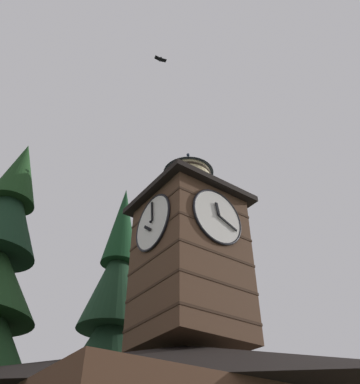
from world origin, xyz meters
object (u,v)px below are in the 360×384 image
object	(u,v)px
moon	(153,353)
flying_bird_high	(160,59)
flying_bird_low	(236,191)
pine_tree_behind	(108,372)
clock_tower	(190,251)

from	to	relation	value
moon	flying_bird_high	distance (m)	37.59
flying_bird_high	flying_bird_low	distance (m)	8.66
pine_tree_behind	flying_bird_low	size ratio (longest dim) A/B	23.85
moon	flying_bird_low	xyz separation A→B (m)	(12.39, 28.34, 1.01)
clock_tower	pine_tree_behind	xyz separation A→B (m)	(-0.41, -7.13, -3.19)
flying_bird_high	moon	bearing A→B (deg)	-122.22
flying_bird_high	pine_tree_behind	bearing A→B (deg)	-109.80
flying_bird_low	flying_bird_high	bearing A→B (deg)	23.67
flying_bird_low	moon	bearing A→B (deg)	-113.61
moon	clock_tower	bearing A→B (deg)	60.23
flying_bird_low	pine_tree_behind	bearing A→B (deg)	-49.95
clock_tower	moon	xyz separation A→B (m)	(-17.26, -30.17, 5.26)
clock_tower	flying_bird_high	size ratio (longest dim) A/B	14.92
pine_tree_behind	flying_bird_low	xyz separation A→B (m)	(-4.46, 5.31, 9.46)
pine_tree_behind	clock_tower	bearing A→B (deg)	86.72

